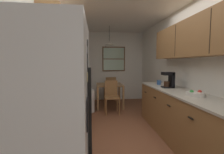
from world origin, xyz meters
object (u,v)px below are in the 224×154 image
refrigerator (43,129)px  table_serving_bowl (110,83)px  dining_table (109,88)px  dining_chair_near (112,95)px  fruit_bowl (196,94)px  dining_chair_far (110,88)px  mug_by_coffeemaker (159,82)px  coffee_maker (169,80)px  mug_spare (166,84)px  trash_bin (89,101)px  storage_canister (65,89)px  stove_range (58,136)px  microwave_over_range (45,38)px

refrigerator → table_serving_bowl: (0.90, 3.74, -0.11)m
dining_table → dining_chair_near: (0.00, -0.66, -0.11)m
dining_chair_near → fruit_bowl: fruit_bowl is taller
refrigerator → dining_chair_far: 4.57m
mug_by_coffeemaker → dining_chair_near: bearing=139.7°
coffee_maker → mug_spare: coffee_maker is taller
trash_bin → coffee_maker: (1.68, -1.48, 0.75)m
dining_chair_far → mug_by_coffeemaker: size_ratio=7.17×
dining_table → storage_canister: bearing=-110.9°
mug_spare → fruit_bowl: size_ratio=0.45×
dining_chair_far → coffee_maker: (0.95, -2.66, 0.57)m
stove_range → trash_bin: size_ratio=1.72×
table_serving_bowl → mug_by_coffeemaker: bearing=-56.1°
microwave_over_range → dining_table: microwave_over_range is taller
mug_spare → dining_chair_far: bearing=112.3°
dining_table → mug_spare: size_ratio=7.31×
dining_chair_far → mug_spare: 2.67m
stove_range → storage_canister: size_ratio=6.57×
trash_bin → stove_range: bearing=-96.6°
dining_table → dining_chair_near: 0.67m
table_serving_bowl → dining_table: bearing=121.0°
refrigerator → dining_chair_near: bearing=74.4°
dining_table → trash_bin: bearing=-140.6°
refrigerator → storage_canister: refrigerator is taller
microwave_over_range → trash_bin: 2.93m
microwave_over_range → coffee_maker: bearing=27.3°
storage_canister → table_serving_bowl: (0.96, 2.41, -0.23)m
mug_by_coffeemaker → table_serving_bowl: size_ratio=0.65×
fruit_bowl → table_serving_bowl: size_ratio=1.40×
refrigerator → mug_spare: size_ratio=14.02×
mug_spare → dining_chair_near: bearing=134.2°
dining_table → mug_by_coffeemaker: size_ratio=7.17×
dining_table → coffee_maker: coffee_maker is taller
fruit_bowl → refrigerator: bearing=-153.8°
stove_range → microwave_over_range: (-0.11, 0.00, 1.23)m
refrigerator → fruit_bowl: refrigerator is taller
dining_chair_near → coffee_maker: bearing=-52.2°
trash_bin → mug_spare: size_ratio=5.18×
dining_table → storage_canister: (-0.94, -2.46, 0.37)m
dining_chair_near → dining_chair_far: same height
table_serving_bowl → refrigerator: bearing=-103.6°
trash_bin → fruit_bowl: fruit_bowl is taller
mug_by_coffeemaker → trash_bin: bearing=148.9°
stove_range → coffee_maker: size_ratio=3.46×
trash_bin → table_serving_bowl: table_serving_bowl is taller
dining_table → fruit_bowl: (1.07, -2.84, 0.32)m
microwave_over_range → coffee_maker: (2.08, 1.07, -0.63)m
stove_range → coffee_maker: (1.97, 1.07, 0.60)m
refrigerator → storage_canister: bearing=92.6°
dining_chair_far → table_serving_bowl: size_ratio=4.65×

